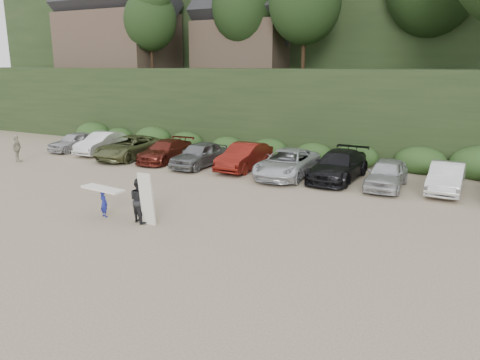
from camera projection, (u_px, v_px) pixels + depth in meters
The scene contains 6 objects.
ground at pixel (243, 235), 17.84m from camera, with size 120.00×120.00×0.00m, color tan.
hillside_backdrop at pixel (405, 13), 46.27m from camera, with size 90.00×41.50×28.00m.
parked_cars at pixel (321, 166), 26.32m from camera, with size 39.24×6.31×1.62m.
distant_walker at pixel (17, 149), 30.94m from camera, with size 1.05×0.44×1.79m, color #AFAA94.
child_surfer at pixel (103, 197), 19.74m from camera, with size 2.18×0.85×1.28m.
adult_surfer at pixel (140, 200), 19.04m from camera, with size 1.37×0.97×2.18m.
Camera 1 is at (7.59, -15.01, 6.32)m, focal length 35.00 mm.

